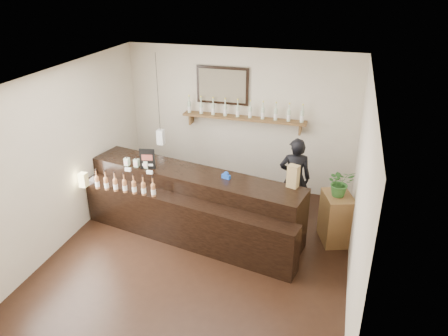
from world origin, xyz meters
The scene contains 10 objects.
ground centered at (0.00, 0.00, 0.00)m, with size 5.00×5.00×0.00m, color black.
room_shell centered at (0.00, 0.00, 1.70)m, with size 5.00×5.00×5.00m.
back_wall_decor centered at (-0.16, 2.37, 1.76)m, with size 2.66×0.96×1.69m.
counter centered at (-0.35, 0.56, 0.50)m, with size 3.84×1.76×1.23m.
promo_sign centered at (-1.12, 0.63, 1.23)m, with size 0.25×0.07×0.36m.
paper_bag centered at (1.30, 0.62, 1.24)m, with size 0.20×0.17×0.36m.
tape_dispenser centered at (0.24, 0.63, 1.10)m, with size 0.15×0.09×0.12m.
side_cabinet centered at (2.00, 0.95, 0.42)m, with size 0.59×0.68×0.84m.
potted_plant centered at (2.00, 0.95, 1.07)m, with size 0.41×0.35×0.45m, color #316729.
shopkeeper centered at (1.23, 1.55, 0.85)m, with size 0.62×0.41×1.70m, color black.
Camera 1 is at (1.91, -5.40, 4.14)m, focal length 35.00 mm.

